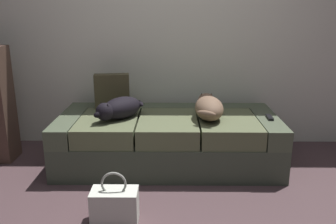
# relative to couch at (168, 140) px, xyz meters

# --- Properties ---
(back_wall) EXTENTS (6.40, 0.10, 2.80)m
(back_wall) POSITION_rel_couch_xyz_m (0.00, 0.62, 1.17)
(back_wall) COLOR silver
(back_wall) RESTS_ON ground
(couch) EXTENTS (2.03, 0.94, 0.47)m
(couch) POSITION_rel_couch_xyz_m (0.00, 0.00, 0.00)
(couch) COLOR #414B3B
(couch) RESTS_ON ground
(dog_dark) EXTENTS (0.45, 0.50, 0.19)m
(dog_dark) POSITION_rel_couch_xyz_m (-0.44, -0.10, 0.33)
(dog_dark) COLOR black
(dog_dark) RESTS_ON couch
(dog_tan) EXTENTS (0.26, 0.60, 0.20)m
(dog_tan) POSITION_rel_couch_xyz_m (0.37, -0.06, 0.34)
(dog_tan) COLOR #7C5F49
(dog_tan) RESTS_ON couch
(tv_remote) EXTENTS (0.05, 0.15, 0.02)m
(tv_remote) POSITION_rel_couch_xyz_m (0.92, -0.08, 0.25)
(tv_remote) COLOR black
(tv_remote) RESTS_ON couch
(throw_pillow) EXTENTS (0.35, 0.16, 0.34)m
(throw_pillow) POSITION_rel_couch_xyz_m (-0.56, 0.27, 0.41)
(throw_pillow) COLOR #463F29
(throw_pillow) RESTS_ON couch
(handbag) EXTENTS (0.32, 0.18, 0.38)m
(handbag) POSITION_rel_couch_xyz_m (-0.36, -1.00, -0.11)
(handbag) COLOR silver
(handbag) RESTS_ON ground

